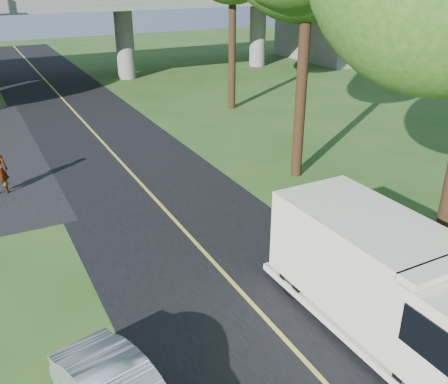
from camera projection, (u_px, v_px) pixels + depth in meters
ground at (299, 355)px, 11.38m from camera, size 120.00×120.00×0.00m
road at (150, 194)px, 19.47m from camera, size 7.00×90.00×0.02m
lane_line at (150, 193)px, 19.46m from camera, size 0.12×90.00×0.01m
overpass at (41, 21)px, 35.39m from camera, size 54.00×10.00×7.30m
step_van at (384, 277)px, 11.59m from camera, size 2.50×6.60×2.76m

